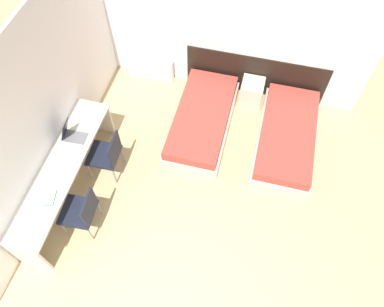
{
  "coord_description": "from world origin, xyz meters",
  "views": [
    {
      "loc": [
        0.77,
        -0.57,
        5.4
      ],
      "look_at": [
        0.0,
        2.46,
        0.55
      ],
      "focal_mm": 35.0,
      "sensor_mm": 36.0,
      "label": 1
    }
  ],
  "objects_px": {
    "chair_near_laptop": "(107,154)",
    "laptop": "(72,134)",
    "nightstand": "(252,92)",
    "bed_near_window": "(202,120)",
    "bed_near_door": "(287,137)",
    "chair_near_notebook": "(82,211)"
  },
  "relations": [
    {
      "from": "nightstand",
      "to": "laptop",
      "type": "xyz_separation_m",
      "value": [
        -2.5,
        -2.03,
        0.56
      ]
    },
    {
      "from": "bed_near_window",
      "to": "chair_near_notebook",
      "type": "bearing_deg",
      "value": -118.77
    },
    {
      "from": "chair_near_notebook",
      "to": "laptop",
      "type": "distance_m",
      "value": 1.19
    },
    {
      "from": "bed_near_window",
      "to": "bed_near_door",
      "type": "relative_size",
      "value": 1.0
    },
    {
      "from": "bed_near_window",
      "to": "laptop",
      "type": "height_order",
      "value": "laptop"
    },
    {
      "from": "chair_near_laptop",
      "to": "bed_near_window",
      "type": "bearing_deg",
      "value": 43.41
    },
    {
      "from": "laptop",
      "to": "bed_near_window",
      "type": "bearing_deg",
      "value": 31.89
    },
    {
      "from": "bed_near_window",
      "to": "bed_near_door",
      "type": "xyz_separation_m",
      "value": [
        1.48,
        0.0,
        0.0
      ]
    },
    {
      "from": "bed_near_door",
      "to": "laptop",
      "type": "relative_size",
      "value": 5.62
    },
    {
      "from": "chair_near_notebook",
      "to": "bed_near_door",
      "type": "bearing_deg",
      "value": 36.33
    },
    {
      "from": "chair_near_laptop",
      "to": "laptop",
      "type": "relative_size",
      "value": 2.47
    },
    {
      "from": "nightstand",
      "to": "chair_near_laptop",
      "type": "bearing_deg",
      "value": -133.75
    },
    {
      "from": "chair_near_laptop",
      "to": "bed_near_door",
      "type": "bearing_deg",
      "value": 22.72
    },
    {
      "from": "bed_near_door",
      "to": "laptop",
      "type": "distance_m",
      "value": 3.52
    },
    {
      "from": "chair_near_laptop",
      "to": "laptop",
      "type": "xyz_separation_m",
      "value": [
        -0.52,
        0.03,
        0.3
      ]
    },
    {
      "from": "nightstand",
      "to": "laptop",
      "type": "distance_m",
      "value": 3.27
    },
    {
      "from": "bed_near_window",
      "to": "laptop",
      "type": "distance_m",
      "value": 2.22
    },
    {
      "from": "bed_near_door",
      "to": "nightstand",
      "type": "distance_m",
      "value": 1.1
    },
    {
      "from": "chair_near_laptop",
      "to": "chair_near_notebook",
      "type": "relative_size",
      "value": 1.0
    },
    {
      "from": "chair_near_laptop",
      "to": "laptop",
      "type": "bearing_deg",
      "value": 174.98
    },
    {
      "from": "nightstand",
      "to": "bed_near_door",
      "type": "bearing_deg",
      "value": -47.64
    },
    {
      "from": "bed_near_window",
      "to": "bed_near_door",
      "type": "bearing_deg",
      "value": 0.0
    }
  ]
}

